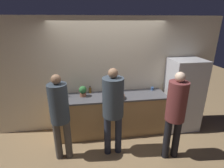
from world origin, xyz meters
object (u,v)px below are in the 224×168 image
object	(u,v)px
bottle_amber	(90,90)
utensil_crock	(62,94)
refrigerator	(183,95)
person_left	(60,112)
potted_plant	(83,91)
person_right	(176,110)
fruit_bowl	(117,97)
bottle_dark	(107,90)
person_center	(113,104)
cup_blue	(152,89)

from	to	relation	value
bottle_amber	utensil_crock	bearing A→B (deg)	-167.52
refrigerator	person_left	xyz separation A→B (m)	(-2.72, -0.67, 0.14)
refrigerator	bottle_amber	distance (m)	2.18
utensil_crock	potted_plant	xyz separation A→B (m)	(0.45, -0.04, 0.05)
person_left	person_right	bearing A→B (deg)	-7.78
fruit_bowl	bottle_dark	distance (m)	0.34
person_center	potted_plant	distance (m)	0.93
refrigerator	potted_plant	distance (m)	2.34
refrigerator	cup_blue	bearing A→B (deg)	163.66
person_left	utensil_crock	bearing A→B (deg)	93.46
person_right	fruit_bowl	xyz separation A→B (m)	(-0.90, 0.80, -0.04)
person_right	cup_blue	bearing A→B (deg)	89.57
fruit_bowl	utensil_crock	distance (m)	1.20
refrigerator	bottle_dark	xyz separation A→B (m)	(-1.79, 0.14, 0.18)
person_left	person_center	distance (m)	0.95
bottle_amber	cup_blue	bearing A→B (deg)	-1.82
bottle_amber	person_right	bearing A→B (deg)	-39.31
person_center	person_right	size ratio (longest dim) A/B	1.02
person_left	person_center	xyz separation A→B (m)	(0.95, -0.00, 0.07)
bottle_dark	potted_plant	world-z (taller)	bottle_dark
bottle_dark	cup_blue	bearing A→B (deg)	3.44
refrigerator	person_left	bearing A→B (deg)	-166.13
person_left	person_right	distance (m)	2.04
person_center	bottle_dark	xyz separation A→B (m)	(-0.01, 0.81, -0.03)
person_right	bottle_dark	size ratio (longest dim) A/B	6.76
person_right	bottle_amber	bearing A→B (deg)	140.69
fruit_bowl	cup_blue	bearing A→B (deg)	20.87
person_center	potted_plant	xyz separation A→B (m)	(-0.55, 0.76, -0.01)
bottle_dark	potted_plant	bearing A→B (deg)	-173.82
person_left	person_right	world-z (taller)	person_right
utensil_crock	fruit_bowl	bearing A→B (deg)	-12.51
potted_plant	utensil_crock	bearing A→B (deg)	175.37
bottle_amber	potted_plant	size ratio (longest dim) A/B	0.69
person_left	cup_blue	world-z (taller)	person_left
cup_blue	potted_plant	bearing A→B (deg)	-175.66
refrigerator	utensil_crock	size ratio (longest dim) A/B	6.31
person_right	potted_plant	world-z (taller)	person_right
potted_plant	refrigerator	bearing A→B (deg)	-1.93
fruit_bowl	bottle_amber	world-z (taller)	bottle_amber
fruit_bowl	bottle_amber	bearing A→B (deg)	144.95
person_left	bottle_amber	xyz separation A→B (m)	(0.56, 0.92, 0.00)
person_center	person_right	xyz separation A→B (m)	(1.08, -0.27, -0.05)
person_left	cup_blue	bearing A→B (deg)	23.29
person_right	bottle_amber	world-z (taller)	person_right
utensil_crock	bottle_dark	bearing A→B (deg)	1.27
person_center	utensil_crock	world-z (taller)	person_center
person_center	fruit_bowl	size ratio (longest dim) A/B	5.47
refrigerator	person_left	size ratio (longest dim) A/B	1.01
utensil_crock	potted_plant	bearing A→B (deg)	-4.63
person_center	refrigerator	bearing A→B (deg)	20.86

